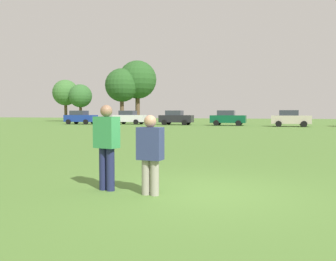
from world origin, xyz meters
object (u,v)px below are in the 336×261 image
frisbee (143,133)px  parked_car_near_left (80,117)px  parked_car_mid_left (129,117)px  parked_car_mid_right (228,118)px  player_defender (150,151)px  parked_car_center (176,118)px  player_thrower (107,142)px  parked_car_near_right (290,118)px

frisbee → parked_car_near_left: parked_car_near_left is taller
parked_car_mid_left → parked_car_mid_right: size_ratio=1.00×
player_defender → parked_car_mid_left: size_ratio=0.35×
player_defender → parked_car_center: 38.25m
frisbee → parked_car_center: size_ratio=0.06×
player_defender → frisbee: bearing=152.1°
player_thrower → parked_car_near_left: bearing=123.0°
player_thrower → parked_car_near_left: 41.97m
frisbee → parked_car_near_right: (3.05, 35.25, -0.23)m
parked_car_mid_left → parked_car_mid_right: same height
parked_car_near_right → parked_car_near_left: bearing=-179.9°
parked_car_mid_right → parked_car_near_right: bearing=-9.4°
parked_car_mid_right → parked_car_center: bearing=178.6°
parked_car_near_right → parked_car_center: bearing=174.4°
player_thrower → parked_car_near_right: size_ratio=0.40×
frisbee → parked_car_center: 38.11m
player_thrower → player_defender: player_thrower is taller
player_defender → parked_car_near_right: (2.86, 35.35, 0.09)m
player_defender → parked_car_mid_left: 41.00m
frisbee → parked_car_near_left: 42.41m
parked_car_near_left → parked_car_center: (13.02, 1.39, 0.00)m
parked_car_near_left → parked_car_mid_right: size_ratio=1.00×
frisbee → player_thrower: bearing=179.3°
player_defender → parked_car_center: parked_car_center is taller
player_defender → parked_car_mid_right: (-4.25, 36.53, 0.09)m
player_thrower → parked_car_mid_right: parked_car_mid_right is taller
player_defender → parked_car_near_left: parked_car_near_left is taller
player_defender → parked_car_center: (-10.83, 36.69, 0.09)m
parked_car_mid_right → parked_car_near_left: bearing=-176.4°
parked_car_mid_left → parked_car_center: 6.67m
frisbee → parked_car_mid_left: (-17.30, 36.98, -0.23)m
parked_car_mid_left → parked_car_near_right: same height
frisbee → parked_car_near_right: 35.38m
parked_car_mid_left → parked_car_near_left: bearing=-164.3°
player_defender → player_thrower: bearing=173.6°
player_thrower → parked_car_near_right: (3.83, 35.24, -0.03)m
parked_car_center → parked_car_mid_right: same height
parked_car_mid_left → parked_car_mid_right: 13.25m
player_thrower → player_defender: 0.98m
parked_car_center → parked_car_mid_left: bearing=176.6°
parked_car_mid_right → parked_car_near_right: 7.21m
parked_car_near_left → parked_car_mid_left: 6.61m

